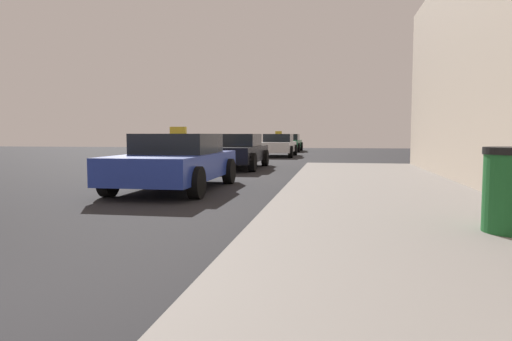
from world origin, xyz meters
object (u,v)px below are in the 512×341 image
object	(u,v)px
car_black	(235,151)
car_green	(287,142)
car_blue	(176,161)
car_white	(278,145)

from	to	relation	value
car_black	car_green	xyz separation A→B (m)	(0.17, 17.23, 0.00)
car_blue	car_white	distance (m)	15.86
car_blue	car_black	world-z (taller)	car_blue
car_blue	car_green	world-z (taller)	car_blue
car_blue	car_white	bearing A→B (deg)	-91.46
car_blue	car_green	bearing A→B (deg)	-90.30
car_blue	car_green	size ratio (longest dim) A/B	0.98
car_black	car_green	size ratio (longest dim) A/B	1.01
car_blue	car_white	world-z (taller)	same
car_white	car_green	xyz separation A→B (m)	(-0.28, 7.91, 0.00)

